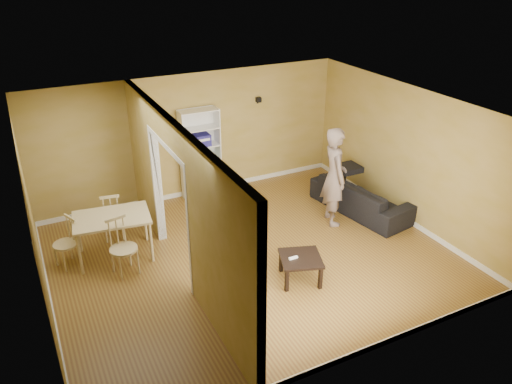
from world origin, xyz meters
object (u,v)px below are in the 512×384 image
chair_near (123,248)px  dining_table (112,221)px  chair_far (112,215)px  sofa (361,192)px  person (335,168)px  coffee_table (301,261)px  bookshelf (199,154)px  chair_left (65,243)px

chair_near → dining_table: bearing=81.0°
chair_far → sofa: bearing=175.1°
sofa → chair_far: 4.81m
dining_table → person: bearing=-9.0°
coffee_table → chair_near: chair_near is taller
chair_far → coffee_table: bearing=141.1°
person → coffee_table: size_ratio=3.53×
bookshelf → chair_far: 2.31m
person → chair_near: person is taller
dining_table → bookshelf: bearing=36.0°
sofa → bookshelf: (-2.61, 2.10, 0.55)m
bookshelf → coffee_table: 3.63m
bookshelf → chair_far: size_ratio=2.04×
person → coffee_table: 2.19m
bookshelf → chair_left: bearing=-153.1°
bookshelf → chair_far: bookshelf is taller
sofa → bookshelf: 3.40m
person → bookshelf: person is taller
dining_table → chair_left: size_ratio=1.43×
dining_table → chair_left: 0.82m
coffee_table → chair_far: (-2.37, 2.64, 0.11)m
chair_left → chair_far: (0.89, 0.56, 0.03)m
coffee_table → chair_near: 2.84m
bookshelf → coffee_table: bearing=-84.9°
sofa → chair_near: (-4.74, -0.04, 0.08)m
coffee_table → chair_near: bearing=149.8°
person → chair_left: (-4.79, 0.71, -0.68)m
sofa → person: 1.05m
chair_left → bookshelf: bearing=93.9°
person → chair_near: bearing=104.2°
sofa → dining_table: sofa is taller
chair_left → chair_far: bearing=99.2°
person → chair_left: size_ratio=2.57×
chair_far → person: bearing=171.1°
bookshelf → coffee_table: size_ratio=3.02×
sofa → chair_far: chair_far is taller
dining_table → chair_near: bearing=-86.5°
coffee_table → dining_table: 3.21m
coffee_table → person: bearing=41.8°
chair_left → sofa: bearing=60.8°
chair_near → bookshelf: bearing=32.8°
dining_table → chair_left: (-0.78, 0.08, -0.26)m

